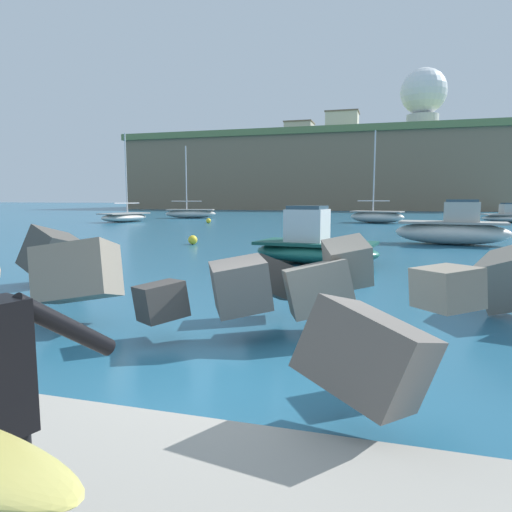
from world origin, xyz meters
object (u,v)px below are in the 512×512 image
object	(u,v)px
boat_near_centre	(314,246)
station_building_central	(299,133)
boat_mid_left	(377,216)
mooring_buoy_outer	(54,233)
boat_mid_right	(124,217)
boat_mid_centre	(453,229)
mooring_buoy_inner	(208,221)
mooring_buoy_middle	(193,240)
station_building_west	(342,126)
radar_dome	(423,96)
boat_near_right	(191,213)

from	to	relation	value
boat_near_centre	station_building_central	size ratio (longest dim) A/B	0.68
boat_mid_left	mooring_buoy_outer	xyz separation A→B (m)	(-16.98, -20.57, -0.38)
boat_mid_left	boat_mid_right	size ratio (longest dim) A/B	1.00
boat_mid_centre	mooring_buoy_inner	xyz separation A→B (m)	(-18.16, 14.43, -0.49)
boat_mid_left	boat_mid_right	distance (m)	22.92
boat_mid_left	mooring_buoy_middle	world-z (taller)	boat_mid_left
boat_mid_centre	boat_mid_right	bearing A→B (deg)	151.49
boat_mid_centre	station_building_central	xyz separation A→B (m)	(-23.99, 86.31, 16.68)
station_building_west	boat_mid_left	bearing A→B (deg)	-81.31
boat_mid_left	mooring_buoy_inner	bearing A→B (deg)	-162.53
boat_mid_right	radar_dome	bearing A→B (deg)	64.06
boat_mid_centre	mooring_buoy_outer	world-z (taller)	boat_mid_centre
boat_mid_right	mooring_buoy_inner	distance (m)	8.31
boat_near_right	mooring_buoy_inner	size ratio (longest dim) A/B	17.73
mooring_buoy_inner	mooring_buoy_middle	bearing A→B (deg)	-70.34
boat_near_right	station_building_central	size ratio (longest dim) A/B	1.19
mooring_buoy_inner	boat_mid_centre	bearing A→B (deg)	-38.47
mooring_buoy_inner	station_building_central	distance (m)	74.13
mooring_buoy_inner	station_building_west	bearing A→B (deg)	86.08
boat_mid_left	boat_near_right	bearing A→B (deg)	166.65
boat_mid_right	station_building_west	size ratio (longest dim) A/B	1.13
boat_near_right	station_building_central	xyz separation A→B (m)	(-0.01, 62.68, 16.84)
boat_mid_centre	mooring_buoy_middle	xyz separation A→B (m)	(-11.81, -3.35, -0.49)
mooring_buoy_middle	station_building_west	bearing A→B (deg)	91.18
mooring_buoy_outer	radar_dome	world-z (taller)	radar_dome
mooring_buoy_middle	boat_near_centre	bearing A→B (deg)	-35.67
boat_mid_centre	station_building_west	xyz separation A→B (m)	(-13.56, 81.47, 17.16)
mooring_buoy_middle	mooring_buoy_outer	size ratio (longest dim) A/B	1.00
boat_mid_right	mooring_buoy_outer	distance (m)	16.97
boat_mid_centre	mooring_buoy_outer	xyz separation A→B (m)	(-20.97, -1.68, -0.49)
boat_near_right	boat_mid_centre	xyz separation A→B (m)	(23.97, -23.63, 0.16)
boat_near_centre	boat_mid_right	size ratio (longest dim) A/B	0.55
mooring_buoy_outer	mooring_buoy_middle	bearing A→B (deg)	-10.33
boat_mid_left	mooring_buoy_middle	distance (m)	23.57
boat_mid_right	station_building_west	distance (m)	70.51
station_building_central	boat_mid_right	bearing A→B (deg)	-91.97
boat_mid_right	mooring_buoy_inner	size ratio (longest dim) A/B	18.34
boat_near_centre	mooring_buoy_middle	xyz separation A→B (m)	(-6.50, 4.67, -0.37)
mooring_buoy_outer	mooring_buoy_inner	bearing A→B (deg)	80.09
mooring_buoy_middle	mooring_buoy_outer	xyz separation A→B (m)	(-9.16, 1.67, 0.00)
radar_dome	mooring_buoy_middle	bearing A→B (deg)	-100.51
mooring_buoy_middle	boat_near_right	bearing A→B (deg)	114.27
station_building_west	station_building_central	bearing A→B (deg)	155.13
mooring_buoy_middle	boat_mid_right	bearing A→B (deg)	129.59
mooring_buoy_middle	station_building_west	world-z (taller)	station_building_west
boat_near_centre	station_building_central	world-z (taller)	station_building_central
boat_near_centre	boat_mid_left	bearing A→B (deg)	87.21
boat_near_centre	radar_dome	world-z (taller)	radar_dome
boat_mid_left	mooring_buoy_outer	distance (m)	26.67
radar_dome	boat_near_right	bearing A→B (deg)	-117.76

